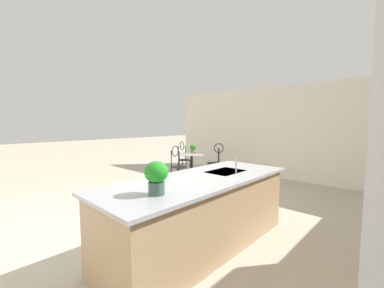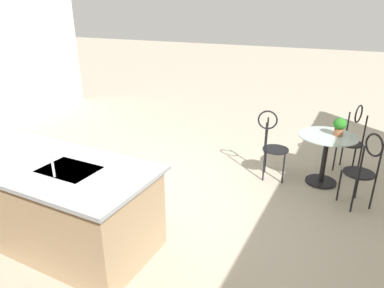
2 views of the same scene
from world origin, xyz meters
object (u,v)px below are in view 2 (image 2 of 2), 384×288
(chair_toward_desk, at_px, (364,167))
(potted_plant_on_table, at_px, (340,126))
(bistro_table, at_px, (325,155))
(chair_near_window, at_px, (353,136))
(chair_by_island, at_px, (272,142))

(chair_toward_desk, height_order, potted_plant_on_table, chair_toward_desk)
(bistro_table, relative_size, potted_plant_on_table, 3.17)
(chair_near_window, bearing_deg, chair_toward_desk, 99.44)
(chair_near_window, relative_size, chair_by_island, 1.00)
(bistro_table, bearing_deg, potted_plant_on_table, -153.00)
(chair_by_island, bearing_deg, chair_near_window, -141.55)
(bistro_table, height_order, chair_toward_desk, chair_toward_desk)
(chair_near_window, height_order, chair_by_island, same)
(chair_near_window, relative_size, potted_plant_on_table, 4.13)
(bistro_table, bearing_deg, chair_toward_desk, 135.09)
(chair_near_window, distance_m, chair_toward_desk, 1.16)
(chair_by_island, distance_m, potted_plant_on_table, 0.94)
(potted_plant_on_table, bearing_deg, chair_toward_desk, 123.63)
(chair_near_window, bearing_deg, bistro_table, 64.84)
(chair_toward_desk, bearing_deg, chair_by_island, -14.89)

